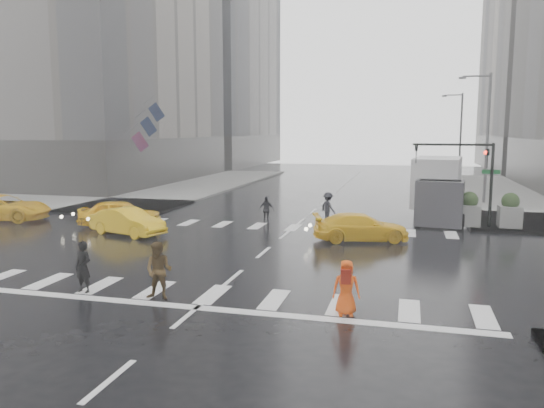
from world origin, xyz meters
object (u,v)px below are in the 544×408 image
(traffic_signal_pole, at_px, (472,168))
(pedestrian_brown, at_px, (159,271))
(taxi_front, at_px, (120,214))
(box_truck, at_px, (438,187))
(pedestrian_orange, at_px, (346,287))
(taxi_mid, at_px, (128,222))

(traffic_signal_pole, relative_size, pedestrian_brown, 2.54)
(taxi_front, bearing_deg, box_truck, -84.73)
(traffic_signal_pole, bearing_deg, pedestrian_brown, -125.19)
(traffic_signal_pole, bearing_deg, pedestrian_orange, -107.73)
(taxi_mid, height_order, box_truck, box_truck)
(taxi_mid, relative_size, box_truck, 0.60)
(traffic_signal_pole, xyz_separation_m, pedestrian_brown, (-10.44, -14.81, -2.33))
(traffic_signal_pole, height_order, pedestrian_brown, traffic_signal_pole)
(pedestrian_orange, distance_m, box_truck, 17.71)
(taxi_front, relative_size, taxi_mid, 1.06)
(pedestrian_brown, xyz_separation_m, taxi_mid, (-6.06, 8.80, -0.22))
(pedestrian_brown, bearing_deg, taxi_mid, 121.37)
(pedestrian_brown, distance_m, pedestrian_orange, 5.71)
(taxi_front, distance_m, taxi_mid, 2.41)
(box_truck, bearing_deg, taxi_mid, -142.88)
(pedestrian_brown, bearing_deg, pedestrian_orange, -3.23)
(pedestrian_orange, distance_m, taxi_front, 17.04)
(taxi_front, height_order, box_truck, box_truck)
(traffic_signal_pole, bearing_deg, box_truck, 120.44)
(traffic_signal_pole, xyz_separation_m, pedestrian_orange, (-4.74, -14.81, -2.42))
(pedestrian_brown, relative_size, taxi_mid, 0.44)
(box_truck, bearing_deg, taxi_front, -150.55)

